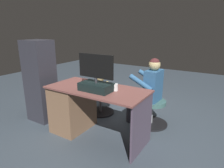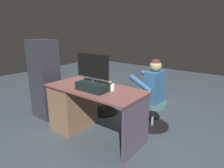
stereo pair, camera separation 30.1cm
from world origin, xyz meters
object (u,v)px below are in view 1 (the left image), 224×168
(monitor, at_px, (96,81))
(keyboard, at_px, (100,85))
(cup, at_px, (115,87))
(visitor_chair, at_px, (152,110))
(computer_mouse, at_px, (84,82))
(office_chair_teddy, at_px, (100,100))
(teddy_bear, at_px, (101,83))
(person, at_px, (148,87))
(tv_remote, at_px, (82,87))
(desk, at_px, (78,106))

(monitor, relative_size, keyboard, 1.25)
(cup, relative_size, visitor_chair, 0.17)
(computer_mouse, xyz_separation_m, office_chair_teddy, (0.12, -0.58, -0.51))
(keyboard, relative_size, visitor_chair, 0.79)
(teddy_bear, distance_m, person, 0.90)
(cup, relative_size, teddy_bear, 0.26)
(office_chair_teddy, bearing_deg, tv_remote, 106.74)
(desk, distance_m, keyboard, 0.52)
(desk, distance_m, visitor_chair, 1.20)
(teddy_bear, xyz_separation_m, visitor_chair, (-0.98, -0.05, -0.34))
(teddy_bear, relative_size, person, 0.33)
(cup, height_order, visitor_chair, cup)
(desk, distance_m, computer_mouse, 0.39)
(keyboard, relative_size, cup, 4.55)
(desk, height_order, cup, cup)
(monitor, height_order, office_chair_teddy, monitor)
(teddy_bear, bearing_deg, keyboard, 125.22)
(visitor_chair, bearing_deg, keyboard, 49.84)
(desk, distance_m, tv_remote, 0.40)
(keyboard, distance_m, tv_remote, 0.27)
(computer_mouse, height_order, person, person)
(cup, height_order, teddy_bear, cup)
(office_chair_teddy, distance_m, visitor_chair, 0.98)
(computer_mouse, bearing_deg, visitor_chair, -143.07)
(visitor_chair, bearing_deg, office_chair_teddy, 3.76)
(tv_remote, bearing_deg, computer_mouse, -69.65)
(computer_mouse, bearing_deg, desk, 68.81)
(computer_mouse, xyz_separation_m, cup, (-0.59, 0.08, 0.03))
(person, bearing_deg, teddy_bear, 3.01)
(tv_remote, xyz_separation_m, visitor_chair, (-0.75, -0.85, -0.51))
(person, bearing_deg, office_chair_teddy, 3.76)
(keyboard, bearing_deg, office_chair_teddy, -54.25)
(computer_mouse, bearing_deg, person, -140.54)
(teddy_bear, bearing_deg, desk, 95.77)
(tv_remote, height_order, visitor_chair, tv_remote)
(monitor, bearing_deg, computer_mouse, -29.47)
(monitor, xyz_separation_m, computer_mouse, (0.38, -0.22, -0.11))
(cup, height_order, tv_remote, cup)
(tv_remote, distance_m, teddy_bear, 0.84)
(monitor, relative_size, cup, 5.69)
(person, bearing_deg, desk, 42.78)
(cup, distance_m, office_chair_teddy, 1.11)
(tv_remote, distance_m, office_chair_teddy, 0.96)
(keyboard, relative_size, office_chair_teddy, 0.83)
(desk, height_order, teddy_bear, teddy_bear)
(monitor, distance_m, visitor_chair, 1.17)
(monitor, distance_m, tv_remote, 0.30)
(monitor, xyz_separation_m, cup, (-0.21, -0.14, -0.08))
(cup, bearing_deg, person, -104.66)
(desk, bearing_deg, visitor_chair, -139.68)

